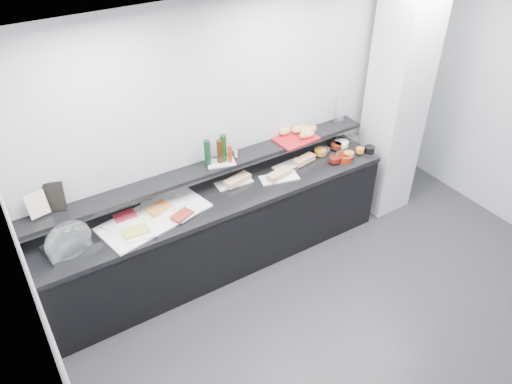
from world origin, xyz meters
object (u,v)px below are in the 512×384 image
condiment_tray (221,163)px  bread_tray (296,139)px  cloche_base (71,246)px  framed_print (49,197)px  sandwich_plate_mid (279,178)px  carafe (339,111)px

condiment_tray → bread_tray: bearing=14.8°
cloche_base → framed_print: size_ratio=1.65×
sandwich_plate_mid → framed_print: size_ratio=1.51×
cloche_base → condiment_tray: bearing=-4.9°
cloche_base → sandwich_plate_mid: size_ratio=1.10×
framed_print → sandwich_plate_mid: bearing=12.0°
cloche_base → carafe: bearing=-6.9°
framed_print → condiment_tray: bearing=16.8°
cloche_base → framed_print: framed_print is taller
bread_tray → framed_print: bearing=173.2°
sandwich_plate_mid → framed_print: 2.18m
sandwich_plate_mid → carafe: carafe is taller
sandwich_plate_mid → bread_tray: 0.47m
framed_print → condiment_tray: size_ratio=0.95×
sandwich_plate_mid → bread_tray: bearing=45.2°
framed_print → carafe: size_ratio=0.87×
cloche_base → sandwich_plate_mid: bearing=-12.4°
condiment_tray → carafe: bearing=17.3°
condiment_tray → carafe: carafe is taller
sandwich_plate_mid → condiment_tray: 0.64m
cloche_base → carafe: carafe is taller
cloche_base → sandwich_plate_mid: cloche_base is taller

